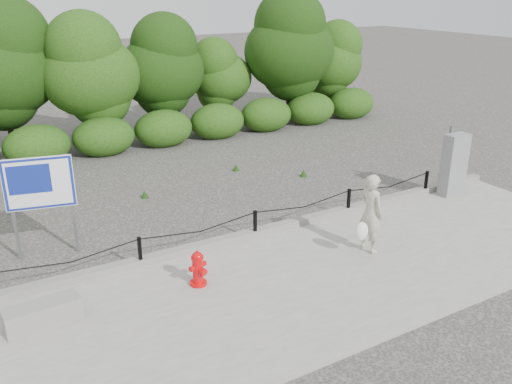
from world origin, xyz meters
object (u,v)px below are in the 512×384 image
object	(u,v)px
concrete_block	(43,314)
advertising_sign	(39,188)
fire_hydrant	(198,269)
pedestrian	(370,214)
utility_cabinet	(454,165)

from	to	relation	value
concrete_block	advertising_sign	world-z (taller)	advertising_sign
advertising_sign	fire_hydrant	bearing A→B (deg)	-39.30
fire_hydrant	concrete_block	size ratio (longest dim) A/B	0.58
pedestrian	utility_cabinet	world-z (taller)	utility_cabinet
pedestrian	concrete_block	world-z (taller)	pedestrian
fire_hydrant	pedestrian	size ratio (longest dim) A/B	0.41
concrete_block	fire_hydrant	bearing A→B (deg)	-2.98
concrete_block	utility_cabinet	xyz separation A→B (m)	(9.95, 0.68, 0.60)
pedestrian	concrete_block	xyz separation A→B (m)	(-6.08, 0.63, -0.60)
pedestrian	advertising_sign	xyz separation A→B (m)	(-5.54, 3.13, 0.59)
concrete_block	utility_cabinet	world-z (taller)	utility_cabinet
advertising_sign	concrete_block	bearing A→B (deg)	-89.53
fire_hydrant	advertising_sign	bearing A→B (deg)	112.64
pedestrian	utility_cabinet	size ratio (longest dim) A/B	0.92
pedestrian	utility_cabinet	xyz separation A→B (m)	(3.87, 1.31, 0.00)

